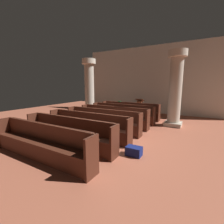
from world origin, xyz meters
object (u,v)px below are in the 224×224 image
object	(u,v)px
pew_row_1	(122,112)
pew_row_2	(113,116)
pew_row_3	(102,119)
pew_row_4	(87,124)
pew_row_5	(68,131)
pillar_far_side	(89,87)
kneeler_box_navy	(134,151)
pew_row_0	(130,110)
pew_row_6	(40,141)
lectern	(140,109)
hymn_book	(120,101)
pillar_aisle_side	(175,88)

from	to	relation	value
pew_row_1	pew_row_2	bearing A→B (deg)	-90.00
pew_row_3	pew_row_4	xyz separation A→B (m)	(0.00, -0.97, 0.00)
pew_row_2	pew_row_5	distance (m)	2.92
pew_row_4	pillar_far_side	world-z (taller)	pillar_far_side
pew_row_1	kneeler_box_navy	xyz separation A→B (m)	(2.07, -3.47, -0.36)
pew_row_2	pew_row_5	xyz separation A→B (m)	(0.00, -2.92, 0.00)
kneeler_box_navy	pew_row_1	bearing A→B (deg)	120.84
pew_row_3	pillar_far_side	distance (m)	3.63
pew_row_0	pew_row_1	world-z (taller)	same
pew_row_1	pillar_far_side	distance (m)	2.81
pew_row_5	kneeler_box_navy	xyz separation A→B (m)	(2.07, 0.42, -0.36)
pew_row_4	pew_row_6	bearing A→B (deg)	-90.00
pew_row_1	pew_row_4	bearing A→B (deg)	-90.00
pew_row_0	pillar_far_side	world-z (taller)	pillar_far_side
pew_row_1	lectern	size ratio (longest dim) A/B	3.20
pillar_far_side	pew_row_1	bearing A→B (deg)	-8.86
pew_row_2	hymn_book	bearing A→B (deg)	109.55
pillar_aisle_side	hymn_book	distance (m)	3.46
pew_row_1	pew_row_4	xyz separation A→B (m)	(0.00, -2.92, 0.00)
pew_row_3	pew_row_2	bearing A→B (deg)	90.00
pew_row_3	pew_row_4	world-z (taller)	same
pew_row_4	pillar_far_side	size ratio (longest dim) A/B	1.00
pew_row_2	kneeler_box_navy	xyz separation A→B (m)	(2.07, -2.50, -0.36)
pillar_aisle_side	hymn_book	xyz separation A→B (m)	(-3.27, 0.73, -0.87)
pew_row_3	pew_row_5	bearing A→B (deg)	-90.00
pew_row_5	lectern	bearing A→B (deg)	87.46
pew_row_4	hymn_book	bearing A→B (deg)	100.52
lectern	hymn_book	world-z (taller)	lectern
pew_row_4	pew_row_1	bearing A→B (deg)	90.00
pew_row_6	hymn_book	size ratio (longest dim) A/B	16.27
pew_row_6	pillar_far_side	bearing A→B (deg)	115.09
pew_row_5	pillar_far_side	bearing A→B (deg)	119.89
pew_row_2	pillar_aisle_side	distance (m)	3.16
pew_row_1	pew_row_5	bearing A→B (deg)	-90.00
pew_row_5	kneeler_box_navy	size ratio (longest dim) A/B	8.12
pillar_far_side	pillar_aisle_side	bearing A→B (deg)	0.49
pew_row_6	hymn_book	world-z (taller)	hymn_book
lectern	kneeler_box_navy	size ratio (longest dim) A/B	2.53
pillar_far_side	hymn_book	distance (m)	2.06
pew_row_3	kneeler_box_navy	xyz separation A→B (m)	(2.07, -1.53, -0.36)
pew_row_1	pillar_far_side	size ratio (longest dim) A/B	1.00
kneeler_box_navy	pillar_far_side	bearing A→B (deg)	139.60
pew_row_0	pew_row_4	bearing A→B (deg)	-90.00
pew_row_3	pillar_far_side	world-z (taller)	pillar_far_side
pew_row_0	pew_row_4	distance (m)	3.89
hymn_book	kneeler_box_navy	bearing A→B (deg)	-58.57
pillar_far_side	pew_row_3	bearing A→B (deg)	-43.47
pew_row_1	pew_row_5	xyz separation A→B (m)	(0.00, -3.89, 0.00)
pew_row_0	pillar_aisle_side	distance (m)	2.88
pew_row_0	pillar_far_side	xyz separation A→B (m)	(-2.46, -0.59, 1.31)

